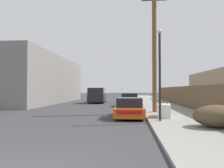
# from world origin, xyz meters

# --- Properties ---
(sidewalk_curb) EXTENTS (4.20, 63.00, 0.12)m
(sidewalk_curb) POSITION_xyz_m (5.30, 23.50, 0.06)
(sidewalk_curb) COLOR gray
(sidewalk_curb) RESTS_ON ground
(discarded_fridge) EXTENTS (0.95, 1.66, 0.77)m
(discarded_fridge) POSITION_xyz_m (4.24, 8.38, 0.49)
(discarded_fridge) COLOR white
(discarded_fridge) RESTS_ON sidewalk_curb
(parked_sports_car_red) EXTENTS (1.72, 4.10, 1.21)m
(parked_sports_car_red) POSITION_xyz_m (2.23, 8.99, 0.55)
(parked_sports_car_red) COLOR #E05114
(parked_sports_car_red) RESTS_ON ground
(car_parked_mid) EXTENTS (1.90, 4.11, 1.34)m
(car_parked_mid) POSITION_xyz_m (2.25, 17.87, 0.63)
(car_parked_mid) COLOR #2D478C
(car_parked_mid) RESTS_ON ground
(pickup_truck) EXTENTS (2.26, 5.93, 1.91)m
(pickup_truck) POSITION_xyz_m (-1.92, 23.10, 0.95)
(pickup_truck) COLOR #232328
(pickup_truck) RESTS_ON ground
(utility_pole) EXTENTS (1.80, 0.32, 8.92)m
(utility_pole) POSITION_xyz_m (4.01, 11.20, 4.68)
(utility_pole) COLOR brown
(utility_pole) RESTS_ON sidewalk_curb
(street_lamp) EXTENTS (0.26, 0.26, 4.70)m
(street_lamp) POSITION_xyz_m (3.78, 6.80, 2.85)
(street_lamp) COLOR #232326
(street_lamp) RESTS_ON sidewalk_curb
(brush_pile) EXTENTS (2.06, 1.60, 0.94)m
(brush_pile) POSITION_xyz_m (5.95, 5.04, 0.59)
(brush_pile) COLOR brown
(brush_pile) RESTS_ON sidewalk_curb
(wooden_fence) EXTENTS (0.08, 35.18, 1.89)m
(wooden_fence) POSITION_xyz_m (7.25, 16.37, 1.07)
(wooden_fence) COLOR brown
(wooden_fence) RESTS_ON sidewalk_curb
(building_left_block) EXTENTS (7.00, 19.81, 5.85)m
(building_left_block) POSITION_xyz_m (-9.82, 23.01, 2.93)
(building_left_block) COLOR gray
(building_left_block) RESTS_ON ground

